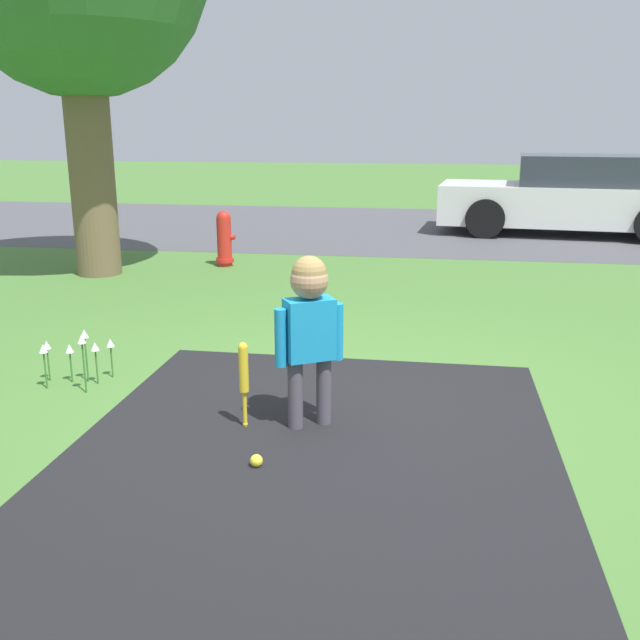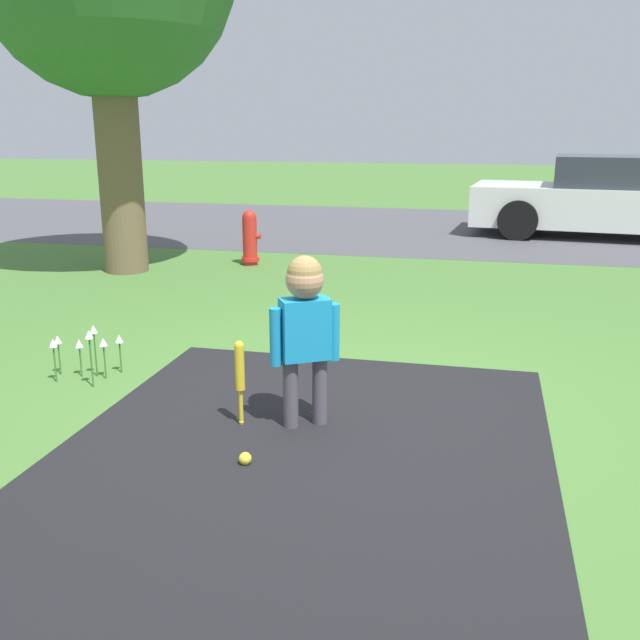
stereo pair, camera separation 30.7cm
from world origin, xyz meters
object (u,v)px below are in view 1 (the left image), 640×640
object	(u,v)px
sports_ball	(256,461)
fire_hydrant	(224,239)
parked_car	(570,197)
baseball_bat	(244,373)
child	(309,318)

from	to	relation	value
sports_ball	fire_hydrant	distance (m)	5.80
parked_car	baseball_bat	bearing A→B (deg)	74.72
parked_car	sports_ball	bearing A→B (deg)	76.92
baseball_bat	fire_hydrant	world-z (taller)	fire_hydrant
sports_ball	parked_car	size ratio (longest dim) A/B	0.02
baseball_bat	parked_car	size ratio (longest dim) A/B	0.13
fire_hydrant	baseball_bat	bearing A→B (deg)	-72.19
baseball_bat	parked_car	distance (m)	9.24
fire_hydrant	sports_ball	bearing A→B (deg)	-71.86
child	baseball_bat	bearing A→B (deg)	161.73
sports_ball	fire_hydrant	xyz separation A→B (m)	(-1.80, 5.50, 0.32)
sports_ball	child	bearing A→B (deg)	72.07
sports_ball	parked_car	bearing A→B (deg)	71.08
baseball_bat	fire_hydrant	bearing A→B (deg)	107.81
child	sports_ball	xyz separation A→B (m)	(-0.19, -0.59, -0.66)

